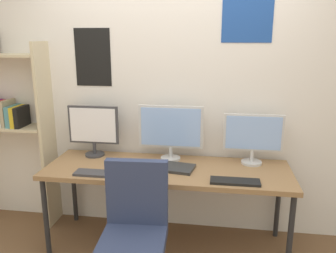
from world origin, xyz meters
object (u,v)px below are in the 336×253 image
Objects in this scene: bookshelf at (0,108)px; office_chair at (135,246)px; desk at (167,173)px; keyboard_left at (95,173)px; computer_mouse at (140,170)px; laptop_closed at (175,168)px; monitor_left at (94,128)px; keyboard_right at (235,181)px; monitor_center at (171,130)px; monitor_right at (253,136)px.

office_chair is at bearing -30.06° from bookshelf.
desk is 0.61m from keyboard_left.
bookshelf is 20.45× the size of computer_mouse.
bookshelf is 6.13× the size of laptop_closed.
monitor_left is at bearing -1.08° from bookshelf.
keyboard_right is at bearing 0.00° from keyboard_left.
monitor_left is (-0.72, 0.21, 0.32)m from desk.
monitor_center reaches higher than monitor_left.
desk is at bearing -7.93° from bookshelf.
computer_mouse is 0.29m from laptop_closed.
keyboard_left is 3.38× the size of computer_mouse.
keyboard_left reaches higher than desk.
computer_mouse is at bearing -146.50° from desk.
keyboard_left is 1.12m from keyboard_right.
monitor_center reaches higher than keyboard_right.
bookshelf is 2.29m from keyboard_right.
monitor_center is 1.52× the size of keyboard_right.
monitor_left is 1.38m from keyboard_right.
desk is 0.09m from laptop_closed.
monitor_left is 4.91× the size of computer_mouse.
keyboard_right is at bearing -13.78° from laptop_closed.
office_chair is 1.35m from monitor_right.
bookshelf is 1.25m from keyboard_left.
bookshelf is at bearing 179.57° from monitor_right.
laptop_closed is (0.20, 0.63, 0.35)m from office_chair.
bookshelf is 6.05× the size of keyboard_left.
monitor_center reaches higher than laptop_closed.
monitor_right is at bearing 28.92° from laptop_closed.
office_chair is (-0.13, -0.65, -0.29)m from desk.
bookshelf is 3.41× the size of monitor_center.
computer_mouse is (-0.92, -0.35, -0.23)m from monitor_right.
monitor_right is (1.44, 0.00, -0.01)m from monitor_left.
monitor_left is 1.47× the size of laptop_closed.
monitor_right is 1.34× the size of keyboard_right.
desk is 0.81m from monitor_right.
monitor_left reaches higher than keyboard_right.
office_chair is at bearing -81.84° from computer_mouse.
office_chair reaches higher than computer_mouse.
desk is 0.72m from office_chair.
monitor_right is 5.28× the size of computer_mouse.
desk is at bearing 157.67° from keyboard_right.
monitor_right is (0.85, 0.86, 0.59)m from office_chair.
desk is at bearing -90.00° from monitor_center.
bookshelf is 1.55m from computer_mouse.
computer_mouse is at bearing -147.18° from laptop_closed.
keyboard_right is at bearing -19.08° from monitor_left.
keyboard_left is 0.37m from computer_mouse.
computer_mouse is (0.36, 0.09, 0.01)m from keyboard_left.
bookshelf reaches higher than laptop_closed.
monitor_right is 1.01m from computer_mouse.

